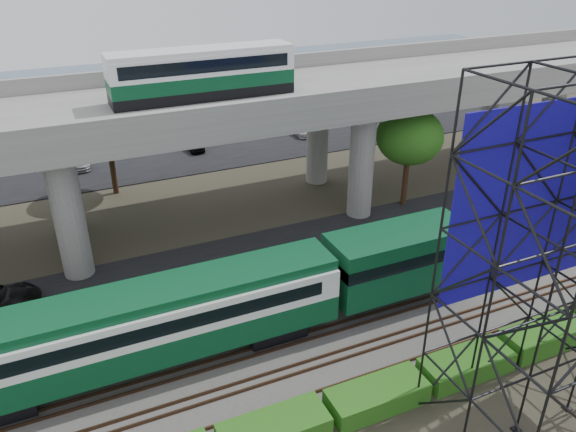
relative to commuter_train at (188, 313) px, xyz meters
name	(u,v)px	position (x,y,z in m)	size (l,w,h in m)	color
ground	(314,352)	(5.77, -2.00, -2.88)	(140.00, 140.00, 0.00)	#474233
ballast_bed	(297,328)	(5.77, 0.00, -2.78)	(90.00, 12.00, 0.20)	slate
service_road	(242,255)	(5.77, 8.50, -2.84)	(90.00, 5.00, 0.08)	black
parking_lot	(162,144)	(5.77, 32.00, -2.84)	(90.00, 18.00, 0.08)	black
harbor_water	(124,92)	(5.77, 54.00, -2.87)	(140.00, 40.00, 0.03)	#455D72
rail_tracks	(297,325)	(5.77, 0.00, -2.60)	(90.00, 9.52, 0.16)	#472D1E
commuter_train	(188,313)	(0.00, 0.00, 0.00)	(29.30, 3.06, 4.30)	black
overpass	(209,112)	(5.75, 14.00, 5.33)	(80.00, 12.00, 12.40)	#9E9B93
hedge_strip	(377,395)	(6.78, -6.30, -2.32)	(34.60, 1.80, 1.20)	#255D15
trees	(144,158)	(1.11, 14.17, 2.69)	(40.94, 16.94, 7.69)	#382314
parked_cars	(170,137)	(6.64, 31.77, -2.20)	(35.06, 9.33, 1.26)	silver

